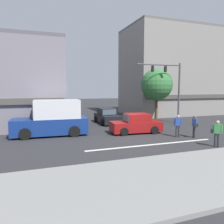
# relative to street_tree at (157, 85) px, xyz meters

# --- Properties ---
(ground_plane) EXTENTS (120.00, 120.00, 0.00)m
(ground_plane) POSITION_rel_street_tree_xyz_m (-5.51, -5.32, -4.02)
(ground_plane) COLOR #2B2B2D
(lane_marking_stripe) EXTENTS (9.00, 0.24, 0.01)m
(lane_marking_stripe) POSITION_rel_street_tree_xyz_m (-5.51, -8.82, -4.02)
(lane_marking_stripe) COLOR silver
(lane_marking_stripe) RESTS_ON ground
(sidewalk_curb) EXTENTS (40.00, 5.00, 0.16)m
(sidewalk_curb) POSITION_rel_street_tree_xyz_m (-5.51, -13.82, -3.94)
(sidewalk_curb) COLOR gray
(sidewalk_curb) RESTS_ON ground
(building_left_block) EXTENTS (11.02, 11.94, 8.13)m
(building_left_block) POSITION_rel_street_tree_xyz_m (-15.55, 3.62, 0.04)
(building_left_block) COLOR slate
(building_left_block) RESTS_ON ground
(building_right_corner) EXTENTS (13.49, 8.34, 11.91)m
(building_right_corner) POSITION_rel_street_tree_xyz_m (6.16, 6.02, 1.93)
(building_right_corner) COLOR gray
(building_right_corner) RESTS_ON ground
(street_tree) EXTENTS (3.45, 3.45, 5.77)m
(street_tree) POSITION_rel_street_tree_xyz_m (0.00, 0.00, 0.00)
(street_tree) COLOR #4C3823
(street_tree) RESTS_ON ground
(utility_pole_near_left) EXTENTS (1.40, 0.22, 8.05)m
(utility_pole_near_left) POSITION_rel_street_tree_xyz_m (-14.30, -1.38, 0.15)
(utility_pole_near_left) COLOR brown
(utility_pole_near_left) RESTS_ON ground
(traffic_light_mast) EXTENTS (4.89, 0.29, 6.20)m
(traffic_light_mast) POSITION_rel_street_tree_xyz_m (0.54, -1.88, 0.16)
(traffic_light_mast) COLOR #47474C
(traffic_light_mast) RESTS_ON ground
(box_truck_crossing_center) EXTENTS (5.70, 2.47, 2.75)m
(box_truck_crossing_center) POSITION_rel_street_tree_xyz_m (-11.36, -3.75, -2.77)
(box_truck_crossing_center) COLOR navy
(box_truck_crossing_center) RESTS_ON ground
(sedan_crossing_leftbound) EXTENTS (1.89, 4.11, 1.58)m
(sedan_crossing_leftbound) POSITION_rel_street_tree_xyz_m (-5.59, 0.50, -3.31)
(sedan_crossing_leftbound) COLOR black
(sedan_crossing_leftbound) RESTS_ON ground
(sedan_crossing_rightbound) EXTENTS (4.22, 2.13, 1.58)m
(sedan_crossing_rightbound) POSITION_rel_street_tree_xyz_m (-4.87, -5.02, -3.31)
(sedan_crossing_rightbound) COLOR maroon
(sedan_crossing_rightbound) RESTS_ON ground
(pedestrian_foreground_with_bag) EXTENTS (0.56, 0.61, 1.67)m
(pedestrian_foreground_with_bag) POSITION_rel_street_tree_xyz_m (-2.08, -10.63, -3.07)
(pedestrian_foreground_with_bag) COLOR #333338
(pedestrian_foreground_with_bag) RESTS_ON ground
(pedestrian_mid_crossing) EXTENTS (0.49, 0.38, 1.67)m
(pedestrian_mid_crossing) POSITION_rel_street_tree_xyz_m (-2.64, -7.50, -3.07)
(pedestrian_mid_crossing) COLOR #333338
(pedestrian_mid_crossing) RESTS_ON ground
(pedestrian_far_side) EXTENTS (0.44, 0.67, 1.67)m
(pedestrian_far_side) POSITION_rel_street_tree_xyz_m (-1.60, -8.08, -3.07)
(pedestrian_far_side) COLOR #333338
(pedestrian_far_side) RESTS_ON ground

